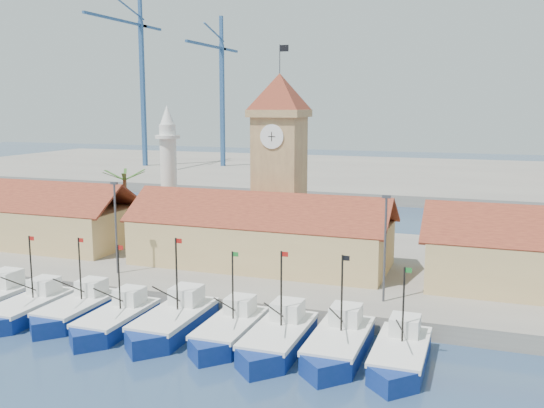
% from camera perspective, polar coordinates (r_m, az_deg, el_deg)
% --- Properties ---
extents(ground, '(400.00, 400.00, 0.00)m').
position_cam_1_polar(ground, '(46.49, -9.98, -13.35)').
color(ground, navy).
rests_on(ground, ground).
extents(quay, '(140.00, 32.00, 1.50)m').
position_cam_1_polar(quay, '(67.06, 0.14, -5.42)').
color(quay, gray).
rests_on(quay, ground).
extents(terminal, '(240.00, 80.00, 2.00)m').
position_cam_1_polar(terminal, '(149.71, 11.11, 2.68)').
color(terminal, gray).
rests_on(terminal, ground).
extents(boat_1, '(3.54, 9.70, 7.34)m').
position_cam_1_polar(boat_1, '(55.72, -22.12, -9.21)').
color(boat_1, navy).
rests_on(boat_1, ground).
extents(boat_2, '(3.50, 9.59, 7.26)m').
position_cam_1_polar(boat_2, '(53.99, -18.01, -9.58)').
color(boat_2, navy).
rests_on(boat_2, ground).
extents(boat_3, '(3.48, 9.53, 7.21)m').
position_cam_1_polar(boat_3, '(50.70, -14.60, -10.66)').
color(boat_3, navy).
rests_on(boat_3, ground).
extents(boat_4, '(3.83, 10.50, 7.95)m').
position_cam_1_polar(boat_4, '(49.09, -9.40, -11.06)').
color(boat_4, navy).
rests_on(boat_4, ground).
extents(boat_5, '(3.49, 9.56, 7.24)m').
position_cam_1_polar(boat_5, '(47.09, -4.10, -11.95)').
color(boat_5, navy).
rests_on(boat_5, ground).
extents(boat_6, '(3.72, 10.19, 7.71)m').
position_cam_1_polar(boat_6, '(45.30, 0.48, -12.74)').
color(boat_6, navy).
rests_on(boat_6, ground).
extents(boat_7, '(3.71, 10.15, 7.68)m').
position_cam_1_polar(boat_7, '(44.60, 6.22, -13.16)').
color(boat_7, navy).
rests_on(boat_7, ground).
extents(boat_8, '(3.51, 9.60, 7.27)m').
position_cam_1_polar(boat_8, '(43.64, 11.95, -13.90)').
color(boat_8, navy).
rests_on(boat_8, ground).
extents(hall_left, '(31.20, 10.13, 7.61)m').
position_cam_1_polar(hall_left, '(79.51, -23.22, -1.46)').
color(hall_left, tan).
rests_on(hall_left, quay).
extents(hall_center, '(27.04, 10.13, 7.61)m').
position_cam_1_polar(hall_center, '(62.64, -1.07, -3.44)').
color(hall_center, tan).
rests_on(hall_center, quay).
extents(clock_tower, '(5.80, 5.80, 22.70)m').
position_cam_1_polar(clock_tower, '(67.00, 0.71, 4.30)').
color(clock_tower, tan).
rests_on(clock_tower, quay).
extents(minaret, '(3.00, 3.00, 16.30)m').
position_cam_1_polar(minaret, '(75.14, -9.70, 3.00)').
color(minaret, silver).
rests_on(minaret, quay).
extents(palm_tree, '(5.60, 5.03, 8.39)m').
position_cam_1_polar(palm_tree, '(76.47, -13.64, 0.35)').
color(palm_tree, brown).
rests_on(palm_tree, quay).
extents(lamp_posts, '(80.70, 0.25, 9.03)m').
position_cam_1_polar(lamp_posts, '(54.67, -3.53, -2.67)').
color(lamp_posts, '#3F3F44').
rests_on(lamp_posts, quay).
extents(crane_blue_far, '(1.00, 33.47, 43.90)m').
position_cam_1_polar(crane_blue_far, '(161.95, -12.40, 12.14)').
color(crane_blue_far, '#2B5183').
rests_on(crane_blue_far, terminal).
extents(crane_blue_near, '(1.00, 29.43, 38.07)m').
position_cam_1_polar(crane_blue_near, '(158.21, -4.89, 11.11)').
color(crane_blue_near, '#2B5183').
rests_on(crane_blue_near, terminal).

